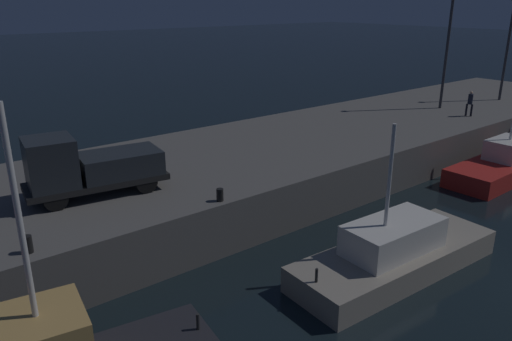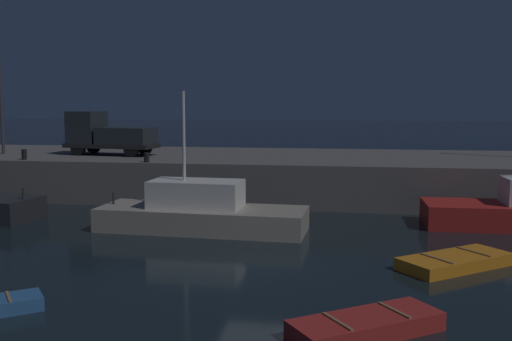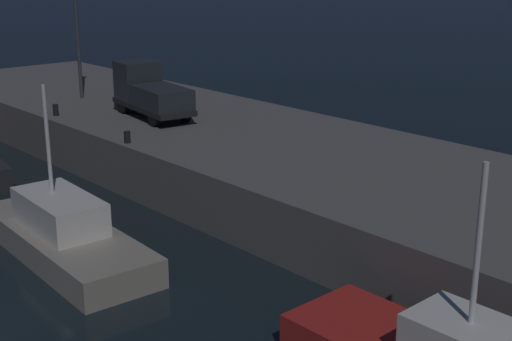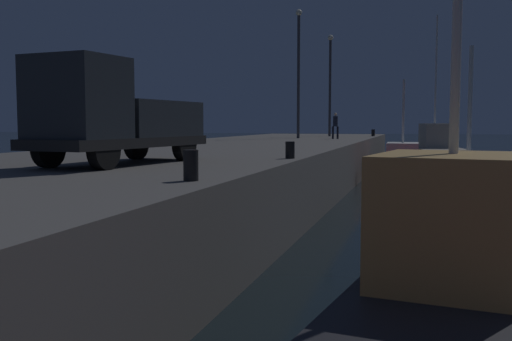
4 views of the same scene
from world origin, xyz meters
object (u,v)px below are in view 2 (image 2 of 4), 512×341
object	(u,v)px
fishing_boat_white	(201,212)
bollard_east	(24,154)
rowboat_white_mid	(455,261)
rowboat_blue_far	(366,325)
bollard_west	(147,157)
utility_truck	(107,134)

from	to	relation	value
fishing_boat_white	bollard_east	xyz separation A→B (m)	(-11.45, 5.64, 1.83)
rowboat_white_mid	rowboat_blue_far	distance (m)	6.89
rowboat_blue_far	bollard_west	distance (m)	19.25
rowboat_white_mid	bollard_west	xyz separation A→B (m)	(-14.06, 9.51, 2.38)
fishing_boat_white	rowboat_white_mid	distance (m)	10.63
rowboat_white_mid	bollard_west	world-z (taller)	bollard_west
rowboat_white_mid	utility_truck	xyz separation A→B (m)	(-17.86, 13.25, 3.35)
fishing_boat_white	rowboat_white_mid	size ratio (longest dim) A/B	2.20
fishing_boat_white	bollard_east	distance (m)	12.90
utility_truck	bollard_west	world-z (taller)	utility_truck
rowboat_white_mid	bollard_east	world-z (taller)	bollard_east
rowboat_white_mid	bollard_west	bearing A→B (deg)	145.93
rowboat_blue_far	utility_truck	distance (m)	24.60
rowboat_white_mid	fishing_boat_white	bearing A→B (deg)	157.00
fishing_boat_white	utility_truck	size ratio (longest dim) A/B	1.56
utility_truck	rowboat_white_mid	bearing A→B (deg)	-36.57
bollard_west	bollard_east	xyz separation A→B (m)	(-7.16, 0.28, 0.03)
rowboat_white_mid	rowboat_blue_far	size ratio (longest dim) A/B	1.07
fishing_boat_white	bollard_east	world-z (taller)	fishing_boat_white
fishing_boat_white	bollard_east	size ratio (longest dim) A/B	15.66
rowboat_blue_far	bollard_west	bearing A→B (deg)	124.97
rowboat_white_mid	bollard_west	size ratio (longest dim) A/B	7.98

